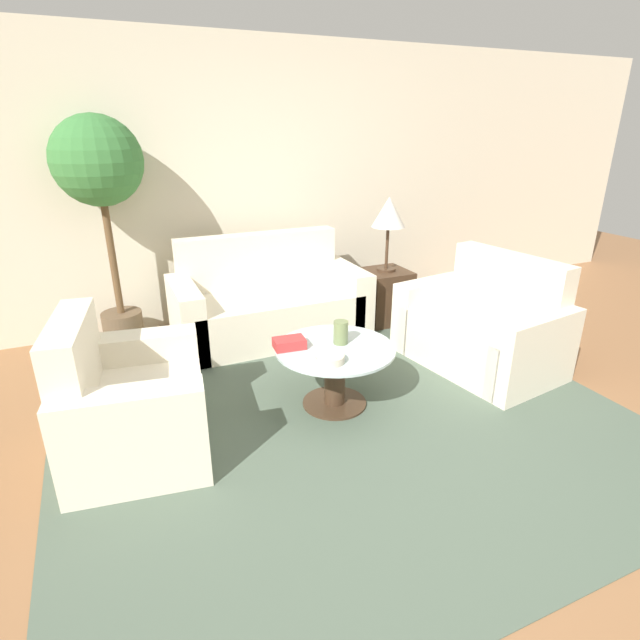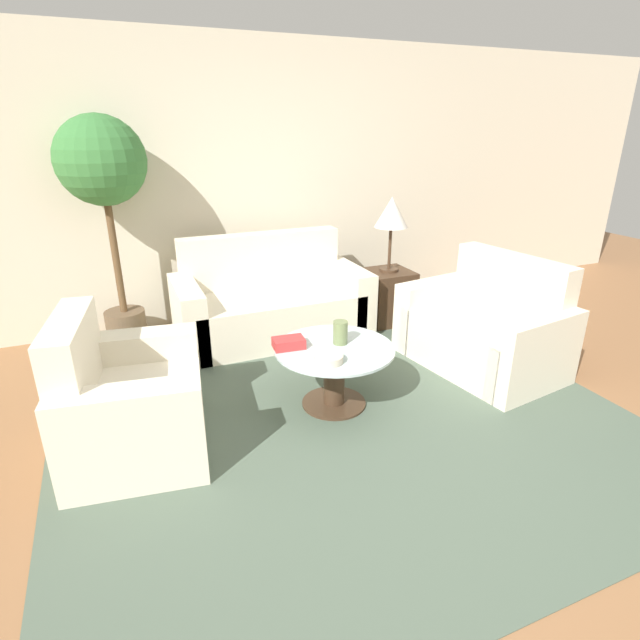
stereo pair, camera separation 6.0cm
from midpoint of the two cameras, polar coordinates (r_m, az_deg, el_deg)
ground_plane at (r=3.02m, az=9.06°, el=-16.59°), size 14.00×14.00×0.00m
wall_back at (r=5.03m, az=-8.42°, el=15.08°), size 10.00×0.06×2.60m
rug at (r=3.58m, az=1.17°, el=-9.52°), size 3.66×3.64×0.01m
sofa_main at (r=4.64m, az=-6.35°, el=1.77°), size 1.71×0.83×0.90m
armchair at (r=3.21m, az=-21.77°, el=-9.33°), size 0.89×1.06×0.87m
loveseat at (r=4.25m, az=17.90°, el=-1.06°), size 0.96×1.33×0.89m
coffee_table at (r=3.44m, az=1.20°, el=-5.52°), size 0.82×0.82×0.44m
side_table at (r=4.97m, az=7.04°, el=2.74°), size 0.43×0.43×0.52m
table_lamp at (r=4.77m, az=7.49°, el=11.91°), size 0.31×0.31×0.70m
potted_plant at (r=4.50m, az=-24.21°, el=14.54°), size 0.71×0.71×1.93m
vase at (r=3.40m, az=1.88°, el=-1.42°), size 0.10×0.10×0.16m
bowl at (r=3.16m, az=0.58°, el=-4.45°), size 0.19×0.19×0.05m
book_stack at (r=3.36m, az=-4.04°, el=-2.67°), size 0.22×0.15×0.07m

